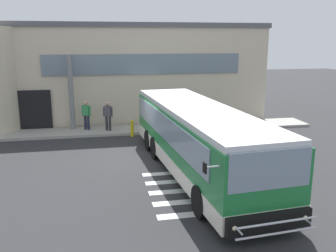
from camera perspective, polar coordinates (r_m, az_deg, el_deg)
name	(u,v)px	position (r m, az deg, el deg)	size (l,w,h in m)	color
ground_plane	(140,156)	(16.82, -4.35, -4.79)	(80.00, 90.00, 0.02)	#2B2B2D
bay_paint_stripes	(209,189)	(13.35, 6.48, -9.77)	(4.40, 3.96, 0.01)	silver
terminal_building	(113,69)	(27.54, -8.69, 8.88)	(19.67, 13.80, 6.24)	beige
boarding_curb	(131,130)	(21.39, -5.84, -0.59)	(21.87, 2.00, 0.15)	#9E9B93
entry_support_column	(71,93)	(21.54, -15.00, 5.09)	(0.28, 0.28, 4.26)	slate
bus_main_foreground	(197,141)	(14.41, 4.65, -2.35)	(3.46, 11.44, 2.70)	#1E7238
passenger_near_column	(86,114)	(21.35, -12.73, 1.88)	(0.52, 0.38, 1.68)	#1E2338
passenger_by_doorway	(108,114)	(20.92, -9.41, 1.89)	(0.55, 0.47, 1.68)	#2D2D33
safety_bollard_yellow	(132,128)	(20.14, -5.68, -0.38)	(0.18, 0.18, 0.90)	yellow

